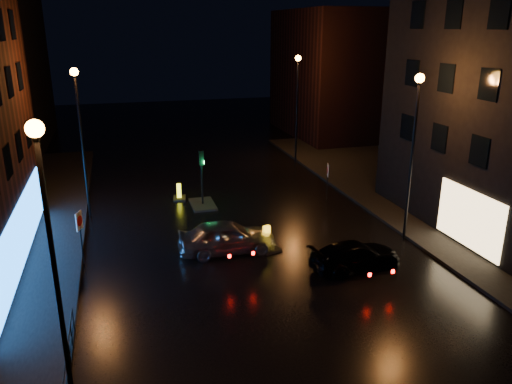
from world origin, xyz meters
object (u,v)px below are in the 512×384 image
Objects in this scene: road_sign_left at (80,225)px; road_sign_right at (328,173)px; traffic_signal at (203,198)px; dark_sedan at (355,255)px; silver_hatchback at (227,237)px; bollard_near at (267,244)px; bollard_far at (179,196)px.

road_sign_left is 15.30m from road_sign_right.
traffic_signal reaches higher than road_sign_left.
dark_sedan is at bearing 1.98° from road_sign_left.
road_sign_right is at bearing -8.62° from traffic_signal.
silver_hatchback reaches higher than bollard_near.
road_sign_left is at bearing -136.55° from traffic_signal.
road_sign_right is (7.74, 5.74, 0.96)m from silver_hatchback.
silver_hatchback is at bearing 55.46° from road_sign_right.
road_sign_left reaches higher than dark_sedan.
road_sign_right reaches higher than silver_hatchback.
silver_hatchback is 2.93× the size of bollard_near.
road_sign_right is (7.70, -1.17, 1.25)m from traffic_signal.
dark_sedan is 13.40m from bollard_far.
dark_sedan is 2.68× the size of bollard_near.
road_sign_right is (8.92, -2.78, 1.54)m from bollard_far.
silver_hatchback is (-0.04, -6.91, 0.29)m from traffic_signal.
road_sign_left is (-6.66, 0.57, 1.12)m from silver_hatchback.
silver_hatchback is 1.99× the size of road_sign_right.
bollard_near is at bearing 14.98° from road_sign_left.
bollard_near is (-3.24, 3.09, -0.36)m from dark_sedan.
road_sign_left is (-5.47, -7.96, 1.70)m from bollard_far.
road_sign_right reaches higher than dark_sedan.
silver_hatchback reaches higher than bollard_far.
silver_hatchback reaches higher than dark_sedan.
road_sign_right is at bearing -21.93° from dark_sedan.
bollard_near is (1.91, -7.08, -0.24)m from traffic_signal.
silver_hatchback is 8.62m from bollard_far.
bollard_far is at bearing 9.46° from silver_hatchback.
road_sign_right reaches higher than bollard_near.
road_sign_left is at bearing -115.66° from bollard_far.
bollard_near is 8.41m from road_sign_right.
road_sign_left is (-8.60, 0.74, 1.65)m from bollard_near.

